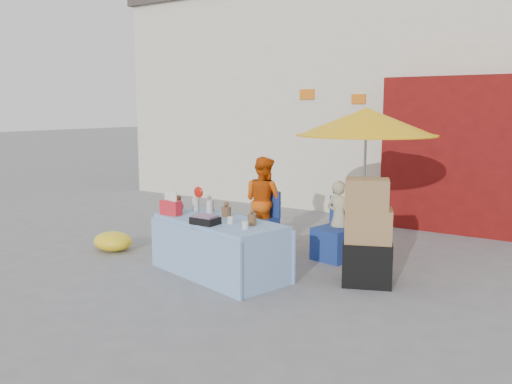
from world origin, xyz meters
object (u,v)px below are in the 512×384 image
Objects in this scene: vendor_orange at (264,201)px; umbrella at (366,122)px; market_table at (219,246)px; chair_left at (259,230)px; vendor_beige at (339,219)px; chair_right at (334,241)px; box_stack at (367,236)px.

vendor_orange is 0.65× the size of umbrella.
market_table is 1.62m from vendor_orange.
market_table is 2.59m from umbrella.
vendor_beige is (1.25, 0.13, 0.29)m from chair_left.
box_stack is (0.78, -0.75, 0.33)m from chair_right.
chair_left is at bearing -167.52° from chair_right.
vendor_orange reaches higher than vendor_beige.
vendor_beige is 0.86× the size of box_stack.
chair_left is 0.62× the size of vendor_orange.
market_table is 2.35× the size of chair_right.
box_stack reaches higher than chair_right.
chair_right is at bearing -173.65° from vendor_orange.
vendor_beige is 1.18m from box_stack.
box_stack reaches higher than vendor_beige.
box_stack is at bearing -7.81° from chair_left.
vendor_beige is 0.52× the size of umbrella.
vendor_orange is at bearing -173.65° from chair_right.
market_table is 1.69m from chair_right.
vendor_beige is at bearing 74.30° from market_table.
chair_right is 0.41× the size of umbrella.
chair_right is at bearing 103.93° from vendor_beige.
chair_left is 1.29m from vendor_beige.
umbrella is at bearing 56.30° from chair_right.
box_stack reaches higher than market_table.
chair_right is 1.13m from box_stack.
chair_left is 0.67× the size of box_stack.
chair_left is 1.25m from chair_right.
chair_right is 1.33m from vendor_orange.
umbrella reaches higher than vendor_orange.
vendor_orange is 1.07× the size of box_stack.
market_table is 1.84m from box_stack.
market_table is 1.57× the size of box_stack.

